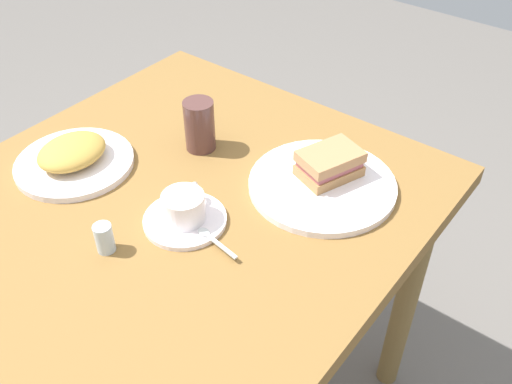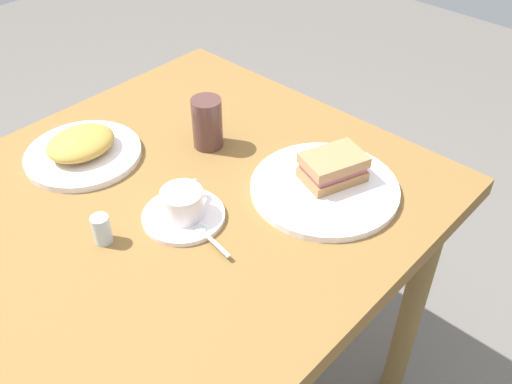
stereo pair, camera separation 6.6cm
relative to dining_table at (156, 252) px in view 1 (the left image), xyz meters
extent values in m
cube|color=brown|center=(0.00, 0.00, 0.07)|extent=(1.06, 0.86, 0.04)
cylinder|color=olive|center=(-0.46, -0.36, -0.30)|extent=(0.06, 0.06, 0.70)
cylinder|color=olive|center=(-0.46, 0.36, -0.30)|extent=(0.06, 0.06, 0.70)
cylinder|color=white|center=(-0.27, 0.20, 0.10)|extent=(0.29, 0.29, 0.01)
cube|color=#AF7B48|center=(-0.29, 0.20, 0.12)|extent=(0.14, 0.12, 0.02)
cube|color=#A55357|center=(-0.29, 0.20, 0.13)|extent=(0.13, 0.11, 0.01)
cube|color=#AE7B4F|center=(-0.29, 0.20, 0.15)|extent=(0.14, 0.12, 0.02)
cylinder|color=white|center=(-0.03, 0.06, 0.10)|extent=(0.15, 0.15, 0.01)
cylinder|color=white|center=(-0.03, 0.06, 0.13)|extent=(0.08, 0.08, 0.05)
cylinder|color=#B06F4F|center=(-0.03, 0.06, 0.15)|extent=(0.07, 0.07, 0.01)
torus|color=white|center=(-0.07, 0.04, 0.13)|extent=(0.04, 0.02, 0.04)
cube|color=silver|center=(-0.02, 0.16, 0.10)|extent=(0.02, 0.08, 0.00)
ellipsoid|color=silver|center=(-0.02, 0.11, 0.11)|extent=(0.02, 0.03, 0.01)
cylinder|color=white|center=(-0.02, -0.24, 0.10)|extent=(0.24, 0.24, 0.01)
ellipsoid|color=#BC913D|center=(-0.02, -0.24, 0.13)|extent=(0.14, 0.12, 0.04)
cylinder|color=silver|center=(0.10, 0.00, 0.12)|extent=(0.03, 0.03, 0.06)
cylinder|color=brown|center=(-0.22, -0.08, 0.15)|extent=(0.06, 0.06, 0.11)
camera|label=1|loc=(0.49, 0.63, 0.80)|focal=40.06mm
camera|label=2|loc=(0.45, 0.68, 0.80)|focal=40.06mm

